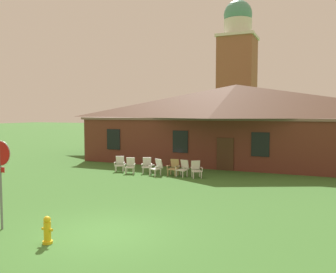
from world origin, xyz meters
TOP-DOWN VIEW (x-y plane):
  - ground_plane at (0.00, 0.00)m, footprint 200.00×200.00m
  - brick_building at (0.00, 18.10)m, footprint 22.05×10.40m
  - dome_tower at (-4.78, 40.06)m, footprint 5.18×5.18m
  - stop_sign at (-3.20, -0.94)m, footprint 0.80×0.11m
  - lawn_chair_by_porch at (-5.59, 10.08)m, footprint 0.80×0.84m
  - lawn_chair_near_door at (-4.62, 9.71)m, footprint 0.77×0.82m
  - lawn_chair_left_end at (-3.71, 10.18)m, footprint 0.80×0.84m
  - lawn_chair_middle at (-2.84, 9.75)m, footprint 0.78×0.83m
  - lawn_chair_right_end at (-1.89, 10.11)m, footprint 0.64×0.67m
  - lawn_chair_far_side at (-1.27, 10.02)m, footprint 0.74×0.78m
  - lawn_chair_under_eave at (-0.45, 9.99)m, footprint 0.83×0.86m
  - fire_hydrant at (-0.99, -1.32)m, footprint 0.36×0.28m

SIDE VIEW (x-z plane):
  - ground_plane at x=0.00m, z-range 0.00..0.00m
  - fire_hydrant at x=-0.99m, z-range -0.02..0.77m
  - lawn_chair_by_porch at x=-5.59m, z-range 0.02..0.98m
  - lawn_chair_near_door at x=-4.62m, z-range 0.02..0.98m
  - lawn_chair_left_end at x=-3.71m, z-range 0.02..0.98m
  - lawn_chair_middle at x=-2.84m, z-range 0.02..0.98m
  - lawn_chair_right_end at x=-1.89m, z-range 0.02..0.98m
  - lawn_chair_far_side at x=-1.27m, z-range 0.02..0.98m
  - lawn_chair_under_eave at x=-0.45m, z-range 0.02..0.98m
  - stop_sign at x=-3.20m, z-range 0.60..3.42m
  - brick_building at x=0.00m, z-range 0.06..5.94m
  - dome_tower at x=-4.78m, z-range -0.83..19.28m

